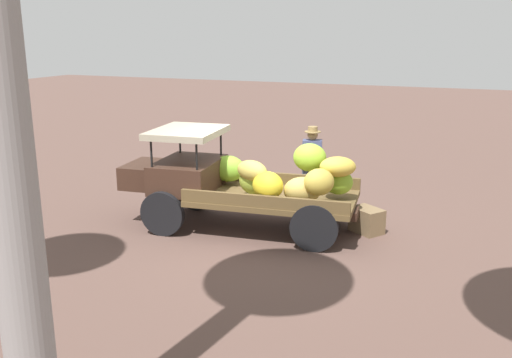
% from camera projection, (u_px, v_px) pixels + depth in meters
% --- Properties ---
extents(ground_plane, '(60.00, 60.00, 0.00)m').
position_uv_depth(ground_plane, '(263.00, 229.00, 10.60)').
color(ground_plane, brown).
extents(truck, '(4.58, 2.13, 1.85)m').
position_uv_depth(truck, '(236.00, 181.00, 10.43)').
color(truck, '#3E261C').
rests_on(truck, ground).
extents(farmer, '(0.53, 0.49, 1.72)m').
position_uv_depth(farmer, '(312.00, 161.00, 11.77)').
color(farmer, '#51596D').
rests_on(farmer, ground).
extents(wooden_crate, '(0.70, 0.66, 0.46)m').
position_uv_depth(wooden_crate, '(367.00, 220.00, 10.35)').
color(wooden_crate, olive).
rests_on(wooden_crate, ground).
extents(loose_banana_bunch, '(0.64, 0.52, 0.32)m').
position_uv_depth(loose_banana_bunch, '(323.00, 192.00, 12.43)').
color(loose_banana_bunch, gold).
rests_on(loose_banana_bunch, ground).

